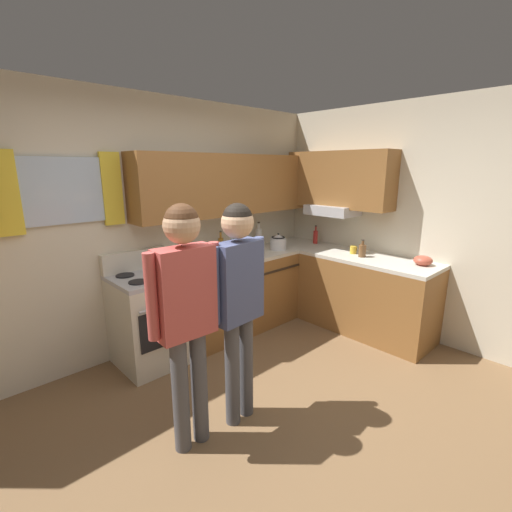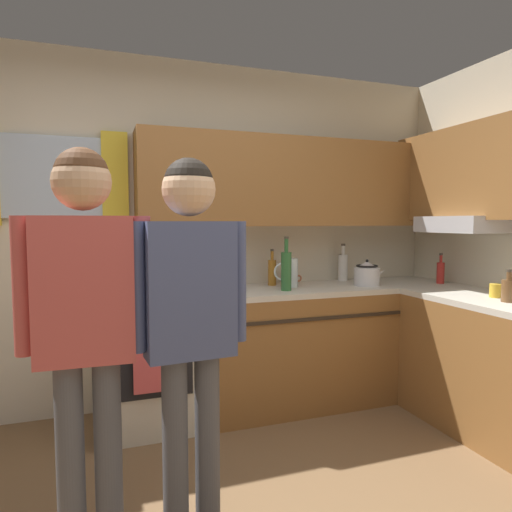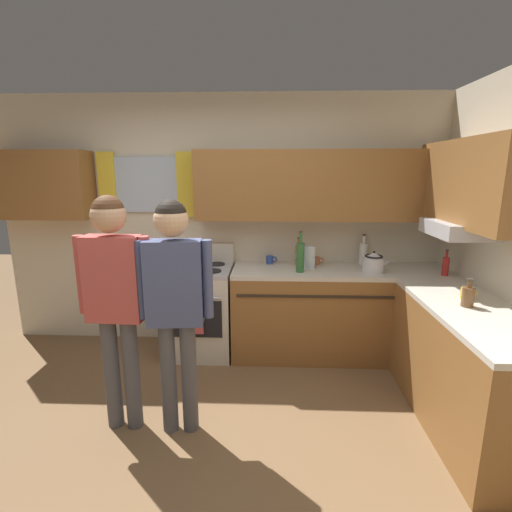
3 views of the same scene
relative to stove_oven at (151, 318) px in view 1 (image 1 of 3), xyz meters
The scene contains 18 objects.
ground_plane 1.62m from the stove_oven, 83.64° to the right, with size 12.00×12.00×0.00m, color brown.
back_wall_unit 1.06m from the stove_oven, 47.50° to the left, with size 4.60×0.42×2.60m.
right_wall_unit 3.01m from the stove_oven, 30.19° to the right, with size 0.52×4.05×2.60m.
kitchen_counter_run 1.79m from the stove_oven, 14.82° to the right, with size 2.12×2.16×0.90m.
stove_oven is the anchor object (origin of this frame).
bottle_milk_white 1.78m from the stove_oven, ahead, with size 0.08×0.08×0.31m.
bottle_sauce_red 2.40m from the stove_oven, ahead, with size 0.06×0.06×0.25m.
bottle_squat_brown 2.41m from the stove_oven, 25.61° to the right, with size 0.08×0.08×0.21m.
bottle_wine_green 1.17m from the stove_oven, ahead, with size 0.08×0.08×0.39m.
bottle_oil_amber 1.15m from the stove_oven, ahead, with size 0.06×0.06×0.29m.
mug_cobalt_blue 0.88m from the stove_oven, 15.40° to the left, with size 0.11×0.07×0.08m.
cup_terracotta 1.30m from the stove_oven, ahead, with size 0.11×0.07×0.08m.
mug_mustard_yellow 2.41m from the stove_oven, 21.43° to the right, with size 0.12×0.08×0.09m.
stovetop_kettle 1.78m from the stove_oven, ahead, with size 0.27×0.20×0.21m.
water_pitcher 1.23m from the stove_oven, ahead, with size 0.19×0.11×0.22m.
mixing_bowl 2.85m from the stove_oven, 35.82° to the right, with size 0.19×0.19×0.10m.
adult_left 1.39m from the stove_oven, 105.78° to the right, with size 0.52×0.23×1.69m.
adult_in_plaid 1.36m from the stove_oven, 86.26° to the right, with size 0.52×0.23×1.67m.
Camera 1 is at (-1.65, -1.52, 1.90)m, focal length 25.05 mm.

